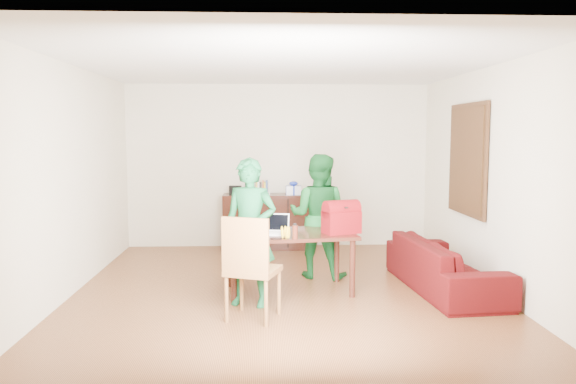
{
  "coord_description": "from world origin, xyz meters",
  "views": [
    {
      "loc": [
        -0.25,
        -6.62,
        1.9
      ],
      "look_at": [
        0.05,
        0.16,
        1.18
      ],
      "focal_mm": 35.0,
      "sensor_mm": 36.0,
      "label": 1
    }
  ],
  "objects_px": {
    "laptop": "(274,230)",
    "chair": "(253,289)",
    "bottle": "(295,231)",
    "person_far": "(318,216)",
    "person_near": "(250,232)",
    "sofa": "(445,265)",
    "red_bag": "(341,220)",
    "table": "(289,240)"
  },
  "relations": [
    {
      "from": "chair",
      "to": "laptop",
      "type": "relative_size",
      "value": 3.01
    },
    {
      "from": "chair",
      "to": "laptop",
      "type": "xyz_separation_m",
      "value": [
        0.24,
        0.89,
        0.45
      ]
    },
    {
      "from": "person_near",
      "to": "red_bag",
      "type": "height_order",
      "value": "person_near"
    },
    {
      "from": "table",
      "to": "sofa",
      "type": "relative_size",
      "value": 0.78
    },
    {
      "from": "table",
      "to": "sofa",
      "type": "distance_m",
      "value": 1.92
    },
    {
      "from": "person_near",
      "to": "sofa",
      "type": "bearing_deg",
      "value": 28.51
    },
    {
      "from": "table",
      "to": "person_far",
      "type": "relative_size",
      "value": 1.0
    },
    {
      "from": "chair",
      "to": "sofa",
      "type": "distance_m",
      "value": 2.51
    },
    {
      "from": "person_near",
      "to": "sofa",
      "type": "height_order",
      "value": "person_near"
    },
    {
      "from": "laptop",
      "to": "bottle",
      "type": "relative_size",
      "value": 2.04
    },
    {
      "from": "chair",
      "to": "laptop",
      "type": "bearing_deg",
      "value": 95.35
    },
    {
      "from": "chair",
      "to": "person_near",
      "type": "relative_size",
      "value": 0.66
    },
    {
      "from": "person_far",
      "to": "bottle",
      "type": "relative_size",
      "value": 9.29
    },
    {
      "from": "red_bag",
      "to": "sofa",
      "type": "height_order",
      "value": "red_bag"
    },
    {
      "from": "laptop",
      "to": "table",
      "type": "bearing_deg",
      "value": 35.58
    },
    {
      "from": "laptop",
      "to": "chair",
      "type": "bearing_deg",
      "value": -94.44
    },
    {
      "from": "person_near",
      "to": "bottle",
      "type": "relative_size",
      "value": 9.33
    },
    {
      "from": "person_far",
      "to": "bottle",
      "type": "xyz_separation_m",
      "value": [
        -0.37,
        -1.09,
        -0.01
      ]
    },
    {
      "from": "chair",
      "to": "person_near",
      "type": "xyz_separation_m",
      "value": [
        -0.04,
        0.48,
        0.5
      ]
    },
    {
      "from": "person_far",
      "to": "person_near",
      "type": "bearing_deg",
      "value": 74.35
    },
    {
      "from": "person_near",
      "to": "bottle",
      "type": "height_order",
      "value": "person_near"
    },
    {
      "from": "laptop",
      "to": "bottle",
      "type": "bearing_deg",
      "value": -43.01
    },
    {
      "from": "bottle",
      "to": "red_bag",
      "type": "relative_size",
      "value": 0.42
    },
    {
      "from": "person_far",
      "to": "chair",
      "type": "bearing_deg",
      "value": 83.9
    },
    {
      "from": "sofa",
      "to": "table",
      "type": "bearing_deg",
      "value": 84.94
    },
    {
      "from": "chair",
      "to": "person_far",
      "type": "relative_size",
      "value": 0.66
    },
    {
      "from": "chair",
      "to": "sofa",
      "type": "xyz_separation_m",
      "value": [
        2.31,
        0.97,
        -0.01
      ]
    },
    {
      "from": "person_far",
      "to": "red_bag",
      "type": "distance_m",
      "value": 0.77
    },
    {
      "from": "table",
      "to": "red_bag",
      "type": "bearing_deg",
      "value": -12.11
    },
    {
      "from": "table",
      "to": "person_far",
      "type": "bearing_deg",
      "value": 51.49
    },
    {
      "from": "laptop",
      "to": "sofa",
      "type": "bearing_deg",
      "value": 12.72
    },
    {
      "from": "table",
      "to": "sofa",
      "type": "bearing_deg",
      "value": -7.37
    },
    {
      "from": "laptop",
      "to": "red_bag",
      "type": "bearing_deg",
      "value": 12.74
    },
    {
      "from": "person_near",
      "to": "sofa",
      "type": "relative_size",
      "value": 0.79
    },
    {
      "from": "bottle",
      "to": "red_bag",
      "type": "bearing_deg",
      "value": 31.18
    },
    {
      "from": "chair",
      "to": "sofa",
      "type": "relative_size",
      "value": 0.52
    },
    {
      "from": "table",
      "to": "person_far",
      "type": "height_order",
      "value": "person_far"
    },
    {
      "from": "red_bag",
      "to": "sofa",
      "type": "distance_m",
      "value": 1.4
    },
    {
      "from": "bottle",
      "to": "red_bag",
      "type": "xyz_separation_m",
      "value": [
        0.57,
        0.34,
        0.07
      ]
    },
    {
      "from": "bottle",
      "to": "sofa",
      "type": "height_order",
      "value": "bottle"
    },
    {
      "from": "chair",
      "to": "bottle",
      "type": "xyz_separation_m",
      "value": [
        0.47,
        0.58,
        0.49
      ]
    },
    {
      "from": "chair",
      "to": "red_bag",
      "type": "distance_m",
      "value": 1.49
    }
  ]
}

